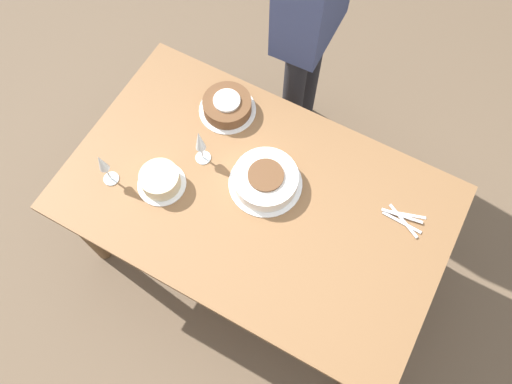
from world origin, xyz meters
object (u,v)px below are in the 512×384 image
cake_center_white (266,180)px  cake_back_decorated (160,180)px  wine_glass_near (200,142)px  wine_glass_far (103,165)px  cake_front_chocolate (227,106)px

cake_center_white → cake_back_decorated: cake_center_white is taller
wine_glass_near → wine_glass_far: size_ratio=1.06×
cake_center_white → wine_glass_far: bearing=26.8°
cake_center_white → cake_front_chocolate: bearing=-36.6°
cake_center_white → wine_glass_near: wine_glass_near is taller
wine_glass_near → cake_back_decorated: bearing=65.3°
cake_center_white → cake_front_chocolate: (0.32, -0.24, -0.00)m
cake_back_decorated → wine_glass_far: bearing=22.2°
cake_center_white → cake_front_chocolate: size_ratio=1.21×
cake_center_white → wine_glass_far: wine_glass_far is taller
wine_glass_near → wine_glass_far: 0.39m
cake_front_chocolate → wine_glass_near: wine_glass_near is taller
cake_back_decorated → wine_glass_near: size_ratio=0.97×
cake_front_chocolate → wine_glass_far: 0.60m
cake_front_chocolate → cake_back_decorated: cake_back_decorated is taller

